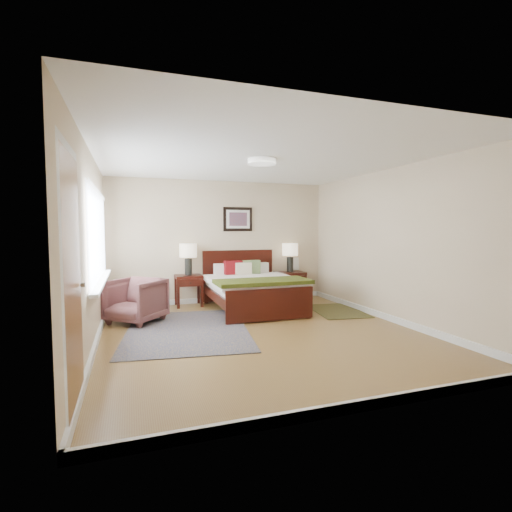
{
  "coord_description": "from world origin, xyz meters",
  "views": [
    {
      "loc": [
        -1.78,
        -5.0,
        1.49
      ],
      "look_at": [
        0.25,
        0.99,
        1.05
      ],
      "focal_mm": 26.0,
      "sensor_mm": 36.0,
      "label": 1
    }
  ],
  "objects_px": {
    "bed": "(252,284)",
    "nightstand_right": "(290,283)",
    "lamp_left": "(188,253)",
    "armchair": "(136,301)",
    "lamp_right": "(290,252)",
    "nightstand_left": "(189,281)",
    "rug_persian": "(187,330)"
  },
  "relations": [
    {
      "from": "bed",
      "to": "nightstand_right",
      "type": "relative_size",
      "value": 3.27
    },
    {
      "from": "lamp_left",
      "to": "armchair",
      "type": "bearing_deg",
      "value": -133.8
    },
    {
      "from": "bed",
      "to": "lamp_right",
      "type": "xyz_separation_m",
      "value": [
        1.11,
        0.73,
        0.53
      ]
    },
    {
      "from": "bed",
      "to": "nightstand_left",
      "type": "xyz_separation_m",
      "value": [
        -1.07,
        0.71,
        -0.0
      ]
    },
    {
      "from": "lamp_right",
      "to": "nightstand_left",
      "type": "bearing_deg",
      "value": -179.44
    },
    {
      "from": "nightstand_left",
      "to": "armchair",
      "type": "bearing_deg",
      "value": -134.38
    },
    {
      "from": "nightstand_left",
      "to": "armchair",
      "type": "distance_m",
      "value": 1.45
    },
    {
      "from": "rug_persian",
      "to": "nightstand_left",
      "type": "bearing_deg",
      "value": 88.5
    },
    {
      "from": "nightstand_right",
      "to": "lamp_left",
      "type": "bearing_deg",
      "value": 179.68
    },
    {
      "from": "bed",
      "to": "nightstand_left",
      "type": "distance_m",
      "value": 1.28
    },
    {
      "from": "nightstand_left",
      "to": "lamp_left",
      "type": "xyz_separation_m",
      "value": [
        0.0,
        0.02,
        0.55
      ]
    },
    {
      "from": "nightstand_left",
      "to": "nightstand_right",
      "type": "distance_m",
      "value": 2.18
    },
    {
      "from": "bed",
      "to": "rug_persian",
      "type": "distance_m",
      "value": 1.79
    },
    {
      "from": "lamp_right",
      "to": "rug_persian",
      "type": "bearing_deg",
      "value": -144.05
    },
    {
      "from": "rug_persian",
      "to": "lamp_right",
      "type": "bearing_deg",
      "value": 43.71
    },
    {
      "from": "nightstand_right",
      "to": "lamp_right",
      "type": "bearing_deg",
      "value": 90.0
    },
    {
      "from": "lamp_right",
      "to": "rug_persian",
      "type": "height_order",
      "value": "lamp_right"
    },
    {
      "from": "armchair",
      "to": "bed",
      "type": "bearing_deg",
      "value": 49.11
    },
    {
      "from": "bed",
      "to": "nightstand_right",
      "type": "bearing_deg",
      "value": 33.04
    },
    {
      "from": "nightstand_right",
      "to": "lamp_right",
      "type": "xyz_separation_m",
      "value": [
        -0.0,
        0.01,
        0.66
      ]
    },
    {
      "from": "lamp_right",
      "to": "rug_persian",
      "type": "distance_m",
      "value": 3.21
    },
    {
      "from": "nightstand_left",
      "to": "lamp_left",
      "type": "relative_size",
      "value": 1.0
    },
    {
      "from": "nightstand_right",
      "to": "lamp_right",
      "type": "distance_m",
      "value": 0.66
    },
    {
      "from": "armchair",
      "to": "nightstand_left",
      "type": "bearing_deg",
      "value": 85.98
    },
    {
      "from": "lamp_left",
      "to": "rug_persian",
      "type": "xyz_separation_m",
      "value": [
        -0.29,
        -1.79,
        -1.03
      ]
    },
    {
      "from": "bed",
      "to": "rug_persian",
      "type": "bearing_deg",
      "value": -142.15
    },
    {
      "from": "bed",
      "to": "armchair",
      "type": "height_order",
      "value": "bed"
    },
    {
      "from": "lamp_left",
      "to": "lamp_right",
      "type": "bearing_deg",
      "value": 0.0
    },
    {
      "from": "lamp_left",
      "to": "lamp_right",
      "type": "height_order",
      "value": "lamp_left"
    },
    {
      "from": "nightstand_right",
      "to": "armchair",
      "type": "xyz_separation_m",
      "value": [
        -3.19,
        -1.04,
        -0.0
      ]
    },
    {
      "from": "nightstand_left",
      "to": "armchair",
      "type": "xyz_separation_m",
      "value": [
        -1.01,
        -1.03,
        -0.13
      ]
    },
    {
      "from": "nightstand_right",
      "to": "lamp_left",
      "type": "xyz_separation_m",
      "value": [
        -2.18,
        0.01,
        0.68
      ]
    }
  ]
}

